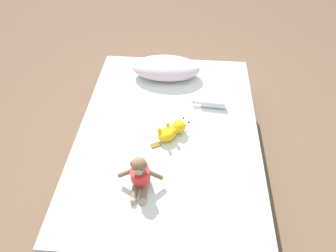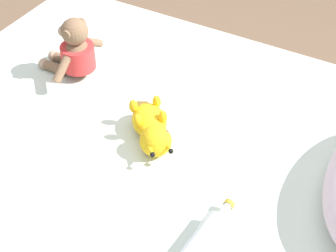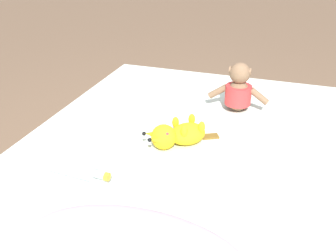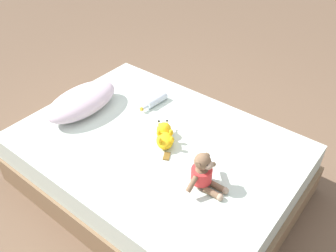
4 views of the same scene
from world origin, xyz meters
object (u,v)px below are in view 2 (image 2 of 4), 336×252
bed (168,181)px  plush_monkey (75,52)px  glass_bottle (202,242)px  plush_yellow_creature (152,129)px

bed → plush_monkey: bearing=-106.5°
bed → glass_bottle: glass_bottle is taller
plush_monkey → plush_yellow_creature: size_ratio=1.04×
glass_bottle → plush_yellow_creature: bearing=-132.3°
plush_monkey → glass_bottle: size_ratio=1.10×
plush_yellow_creature → glass_bottle: plush_yellow_creature is taller
bed → glass_bottle: bearing=40.8°
plush_monkey → glass_bottle: bearing=58.0°
plush_monkey → glass_bottle: plush_monkey is taller
bed → plush_yellow_creature: (0.03, -0.04, 0.26)m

